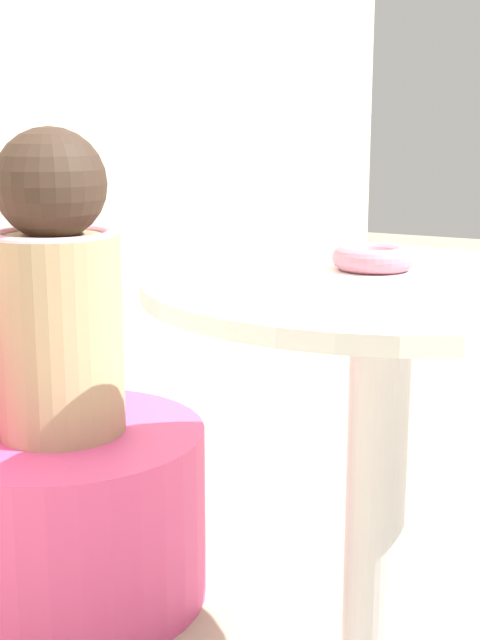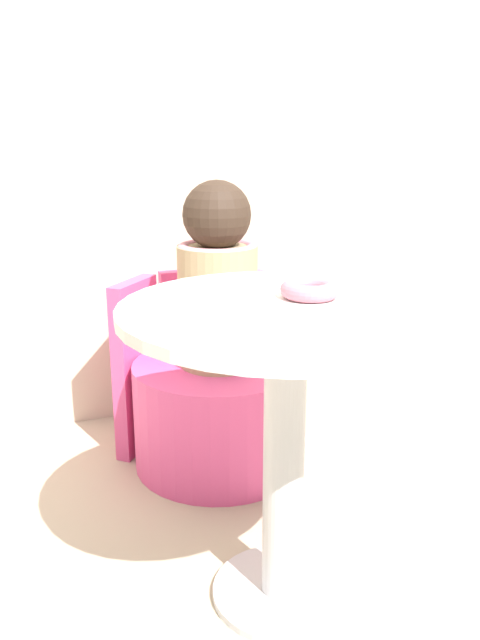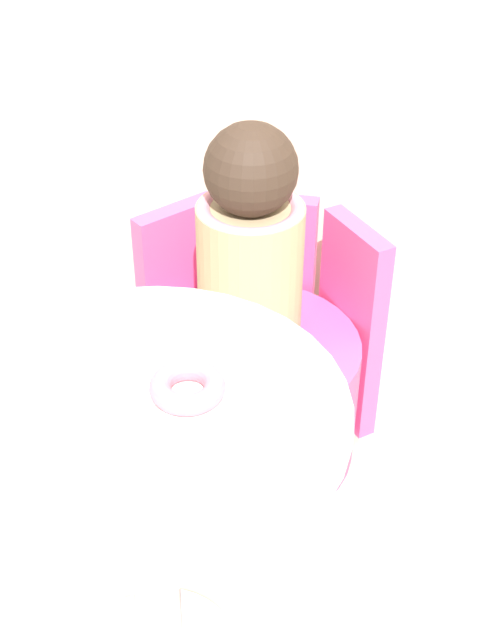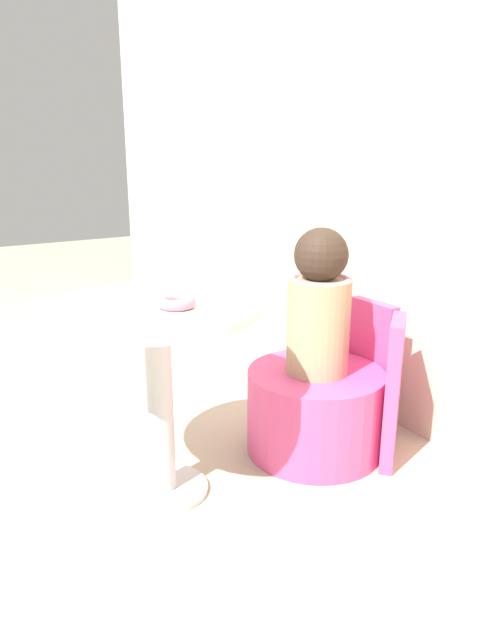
% 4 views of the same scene
% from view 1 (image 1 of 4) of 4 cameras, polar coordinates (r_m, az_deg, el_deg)
% --- Properties ---
extents(round_table, '(0.70, 0.70, 0.70)m').
position_cam_1_polar(round_table, '(1.34, 8.90, -4.71)').
color(round_table, silver).
rests_on(round_table, ground_plane).
extents(tub_chair, '(0.55, 0.55, 0.35)m').
position_cam_1_polar(tub_chair, '(1.82, -11.09, -12.05)').
color(tub_chair, '#E54C8C').
rests_on(tub_chair, ground_plane).
extents(child_figure, '(0.25, 0.25, 0.57)m').
position_cam_1_polar(child_figure, '(1.69, -11.73, 1.86)').
color(child_figure, tan).
rests_on(child_figure, tub_chair).
extents(donut, '(0.13, 0.13, 0.04)m').
position_cam_1_polar(donut, '(1.37, 8.54, 3.96)').
color(donut, pink).
rests_on(donut, round_table).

